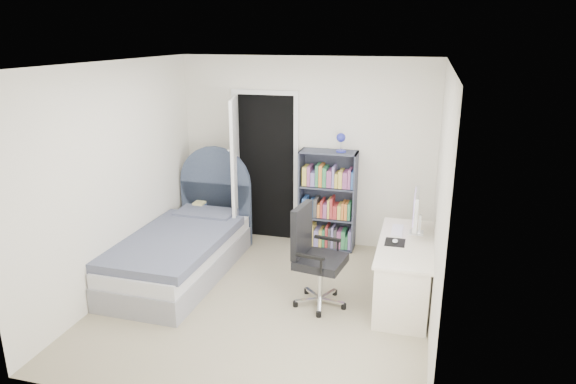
% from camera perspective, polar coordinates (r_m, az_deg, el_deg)
% --- Properties ---
extents(room_shell, '(3.50, 3.70, 2.60)m').
position_cam_1_polar(room_shell, '(5.18, -2.63, 0.16)').
color(room_shell, gray).
rests_on(room_shell, ground).
extents(door, '(0.92, 0.81, 2.06)m').
position_cam_1_polar(door, '(6.86, -4.64, 2.51)').
color(door, black).
rests_on(door, ground).
extents(bed, '(1.07, 2.20, 1.35)m').
position_cam_1_polar(bed, '(6.31, -11.54, -6.15)').
color(bed, gray).
rests_on(bed, ground).
extents(nightstand, '(0.40, 0.40, 0.59)m').
position_cam_1_polar(nightstand, '(7.10, -9.39, -2.63)').
color(nightstand, tan).
rests_on(nightstand, ground).
extents(floor_lamp, '(0.19, 0.19, 1.32)m').
position_cam_1_polar(floor_lamp, '(7.04, -6.60, -1.36)').
color(floor_lamp, silver).
rests_on(floor_lamp, ground).
extents(bookcase, '(0.74, 0.32, 1.57)m').
position_cam_1_polar(bookcase, '(6.81, 4.43, -1.37)').
color(bookcase, '#393E4E').
rests_on(bookcase, ground).
extents(desk, '(0.56, 1.40, 1.15)m').
position_cam_1_polar(desk, '(5.65, 12.82, -8.27)').
color(desk, '#F4E7CC').
rests_on(desk, ground).
extents(office_chair, '(0.58, 0.59, 1.08)m').
position_cam_1_polar(office_chair, '(5.39, 2.78, -6.59)').
color(office_chair, silver).
rests_on(office_chair, ground).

